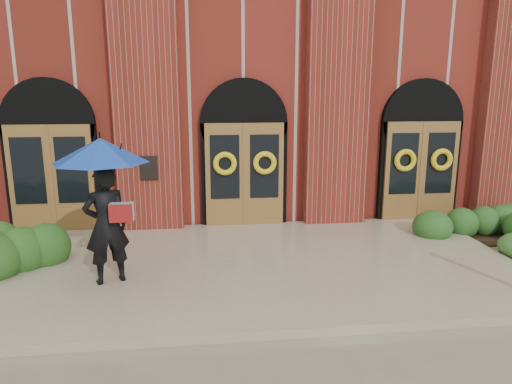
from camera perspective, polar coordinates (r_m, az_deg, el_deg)
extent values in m
plane|color=gray|center=(8.90, 0.24, -9.88)|extent=(90.00, 90.00, 0.00)
cube|color=tan|center=(9.01, 0.12, -9.08)|extent=(10.00, 5.30, 0.15)
cube|color=maroon|center=(17.10, -3.43, 12.86)|extent=(16.00, 12.00, 7.00)
cube|color=black|center=(10.85, -13.25, 2.95)|extent=(0.40, 0.05, 0.55)
cube|color=maroon|center=(10.97, -13.60, 12.75)|extent=(1.50, 0.45, 7.00)
cube|color=maroon|center=(11.36, 10.17, 12.88)|extent=(1.50, 0.45, 7.00)
cube|color=maroon|center=(13.36, 29.37, 11.42)|extent=(1.50, 0.45, 7.00)
cube|color=brown|center=(11.60, -24.16, 1.53)|extent=(1.90, 0.10, 2.50)
cylinder|color=black|center=(11.59, -24.51, 7.74)|extent=(2.10, 0.22, 2.10)
cube|color=brown|center=(11.10, -1.43, 2.18)|extent=(1.90, 0.10, 2.50)
cylinder|color=black|center=(11.09, -1.54, 8.68)|extent=(2.10, 0.22, 2.10)
cube|color=brown|center=(12.35, 19.87, 2.49)|extent=(1.90, 0.10, 2.50)
cylinder|color=black|center=(12.33, 20.01, 8.33)|extent=(2.10, 0.22, 2.10)
torus|color=yellow|center=(10.90, -3.90, 3.57)|extent=(0.57, 0.13, 0.57)
torus|color=yellow|center=(10.99, 1.11, 3.66)|extent=(0.57, 0.13, 0.57)
torus|color=yellow|center=(11.99, 18.17, 3.78)|extent=(0.57, 0.13, 0.57)
torus|color=yellow|center=(12.42, 22.20, 3.76)|extent=(0.57, 0.13, 0.57)
imported|color=black|center=(8.14, -18.20, -3.99)|extent=(0.87, 0.73, 2.03)
cone|color=#143D9B|center=(7.89, -18.83, 4.95)|extent=(2.05, 2.05, 0.41)
cylinder|color=black|center=(7.92, -18.28, 1.06)|extent=(0.02, 0.02, 0.67)
cube|color=#B4B6BA|center=(7.86, -16.44, -2.41)|extent=(0.42, 0.32, 0.30)
cube|color=maroon|center=(7.76, -16.57, -2.61)|extent=(0.36, 0.17, 0.30)
ellipsoid|color=#234C1B|center=(11.79, 25.37, -3.73)|extent=(2.64, 1.06, 0.68)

